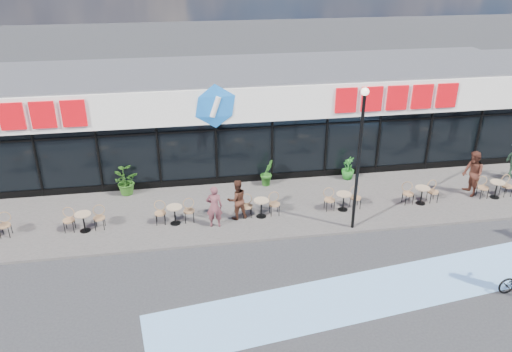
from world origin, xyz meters
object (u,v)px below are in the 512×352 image
(lamp_post, at_px, (360,149))
(potted_plant_right, at_px, (348,168))
(patron_right, at_px, (237,200))
(pedestrian_a, at_px, (473,174))
(patron_left, at_px, (214,206))
(potted_plant_left, at_px, (124,182))
(potted_plant_mid, at_px, (267,173))

(lamp_post, xyz_separation_m, potted_plant_right, (1.24, 4.22, -2.69))
(patron_right, relative_size, pedestrian_a, 0.83)
(patron_left, bearing_deg, lamp_post, 174.88)
(potted_plant_left, xyz_separation_m, patron_right, (4.50, -2.84, 0.23))
(pedestrian_a, bearing_deg, lamp_post, -69.01)
(potted_plant_mid, height_order, patron_right, patron_right)
(lamp_post, bearing_deg, patron_left, 169.66)
(potted_plant_mid, relative_size, patron_left, 0.68)
(potted_plant_left, height_order, potted_plant_right, potted_plant_left)
(lamp_post, height_order, potted_plant_right, lamp_post)
(lamp_post, bearing_deg, patron_right, 161.55)
(patron_left, distance_m, pedestrian_a, 11.10)
(potted_plant_mid, bearing_deg, lamp_post, -58.78)
(potted_plant_mid, xyz_separation_m, pedestrian_a, (8.44, -2.38, 0.41))
(lamp_post, height_order, potted_plant_left, lamp_post)
(patron_left, relative_size, patron_right, 1.04)
(potted_plant_right, relative_size, patron_right, 0.64)
(potted_plant_right, bearing_deg, patron_right, -152.94)
(potted_plant_left, bearing_deg, patron_left, -42.88)
(lamp_post, distance_m, potted_plant_mid, 5.58)
(potted_plant_left, xyz_separation_m, patron_left, (3.57, -3.32, 0.26))
(potted_plant_right, height_order, patron_right, patron_right)
(potted_plant_left, xyz_separation_m, potted_plant_mid, (6.20, -0.06, -0.01))
(potted_plant_mid, relative_size, patron_right, 0.71)
(patron_right, bearing_deg, patron_left, 13.59)
(pedestrian_a, bearing_deg, potted_plant_right, -113.47)
(lamp_post, xyz_separation_m, pedestrian_a, (5.89, 1.82, -2.23))
(patron_left, distance_m, patron_right, 1.04)
(patron_right, xyz_separation_m, pedestrian_a, (10.14, 0.40, 0.17))
(potted_plant_mid, relative_size, pedestrian_a, 0.59)
(lamp_post, distance_m, potted_plant_left, 10.08)
(potted_plant_mid, distance_m, patron_left, 4.19)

